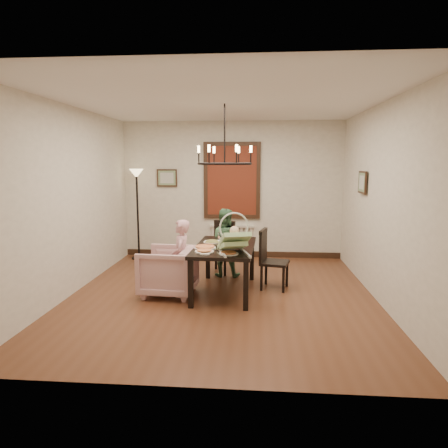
# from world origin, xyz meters

# --- Properties ---
(room_shell) EXTENTS (4.51, 5.00, 2.81)m
(room_shell) POSITION_xyz_m (0.00, 0.37, 1.40)
(room_shell) COLOR brown
(room_shell) RESTS_ON ground
(dining_table) EXTENTS (0.94, 1.59, 0.73)m
(dining_table) POSITION_xyz_m (0.03, 0.14, 0.64)
(dining_table) COLOR black
(dining_table) RESTS_ON room_shell
(chair_far) EXTENTS (0.52, 0.52, 0.93)m
(chair_far) POSITION_xyz_m (-0.13, 1.25, 0.46)
(chair_far) COLOR black
(chair_far) RESTS_ON room_shell
(chair_right) EXTENTS (0.50, 0.50, 0.94)m
(chair_right) POSITION_xyz_m (0.80, 0.39, 0.47)
(chair_right) COLOR black
(chair_right) RESTS_ON room_shell
(armchair) EXTENTS (0.85, 0.83, 0.72)m
(armchair) POSITION_xyz_m (-0.80, -0.02, 0.36)
(armchair) COLOR #C5969F
(armchair) RESTS_ON room_shell
(elderly_woman) EXTENTS (0.24, 0.36, 0.95)m
(elderly_woman) POSITION_xyz_m (-0.60, -0.07, 0.47)
(elderly_woman) COLOR #D5969F
(elderly_woman) RESTS_ON room_shell
(seated_man) EXTENTS (0.50, 0.40, 0.98)m
(seated_man) POSITION_xyz_m (-0.05, 1.03, 0.49)
(seated_man) COLOR #44734D
(seated_man) RESTS_ON room_shell
(baby_bouncer) EXTENTS (0.58, 0.70, 0.39)m
(baby_bouncer) POSITION_xyz_m (0.20, -0.38, 0.92)
(baby_bouncer) COLOR #A7D392
(baby_bouncer) RESTS_ON dining_table
(salad_bowl) EXTENTS (0.31, 0.31, 0.08)m
(salad_bowl) POSITION_xyz_m (-0.16, 0.15, 0.76)
(salad_bowl) COLOR white
(salad_bowl) RESTS_ON dining_table
(pizza_platter) EXTENTS (0.32, 0.32, 0.04)m
(pizza_platter) POSITION_xyz_m (-0.24, -0.08, 0.75)
(pizza_platter) COLOR tan
(pizza_platter) RESTS_ON dining_table
(drinking_glass) EXTENTS (0.07, 0.07, 0.15)m
(drinking_glass) POSITION_xyz_m (0.14, 0.23, 0.80)
(drinking_glass) COLOR silver
(drinking_glass) RESTS_ON dining_table
(window_blinds) EXTENTS (1.00, 0.03, 1.40)m
(window_blinds) POSITION_xyz_m (0.00, 2.46, 1.60)
(window_blinds) COLOR maroon
(window_blinds) RESTS_ON room_shell
(radiator) EXTENTS (0.92, 0.12, 0.62)m
(radiator) POSITION_xyz_m (0.00, 2.48, 0.35)
(radiator) COLOR silver
(radiator) RESTS_ON room_shell
(picture_back) EXTENTS (0.42, 0.03, 0.36)m
(picture_back) POSITION_xyz_m (-1.35, 2.47, 1.65)
(picture_back) COLOR black
(picture_back) RESTS_ON room_shell
(picture_right) EXTENTS (0.03, 0.42, 0.36)m
(picture_right) POSITION_xyz_m (2.21, 0.90, 1.65)
(picture_right) COLOR black
(picture_right) RESTS_ON room_shell
(floor_lamp) EXTENTS (0.30, 0.30, 1.80)m
(floor_lamp) POSITION_xyz_m (-1.90, 2.15, 0.90)
(floor_lamp) COLOR black
(floor_lamp) RESTS_ON room_shell
(chandelier) EXTENTS (0.80, 0.80, 0.04)m
(chandelier) POSITION_xyz_m (0.03, 0.14, 1.95)
(chandelier) COLOR black
(chandelier) RESTS_ON room_shell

